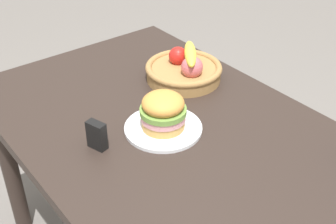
{
  "coord_description": "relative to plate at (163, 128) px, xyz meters",
  "views": [
    {
      "loc": [
        0.94,
        -0.74,
        1.6
      ],
      "look_at": [
        -0.0,
        -0.01,
        0.81
      ],
      "focal_mm": 48.32,
      "sensor_mm": 36.0,
      "label": 1
    }
  ],
  "objects": [
    {
      "name": "dining_table",
      "position": [
        0.0,
        0.03,
        -0.11
      ],
      "size": [
        1.4,
        0.9,
        0.75
      ],
      "color": "#2D231E",
      "rests_on": "ground_plane"
    },
    {
      "name": "plate",
      "position": [
        0.0,
        0.0,
        0.0
      ],
      "size": [
        0.25,
        0.25,
        0.01
      ],
      "primitive_type": "cylinder",
      "color": "white",
      "rests_on": "dining_table"
    },
    {
      "name": "sandwich",
      "position": [
        0.0,
        0.0,
        0.07
      ],
      "size": [
        0.15,
        0.15,
        0.12
      ],
      "color": "tan",
      "rests_on": "plate"
    },
    {
      "name": "fruit_basket",
      "position": [
        -0.21,
        0.26,
        0.04
      ],
      "size": [
        0.29,
        0.29,
        0.14
      ],
      "color": "#9E7542",
      "rests_on": "dining_table"
    },
    {
      "name": "napkin_holder",
      "position": [
        -0.05,
        -0.21,
        0.04
      ],
      "size": [
        0.07,
        0.05,
        0.09
      ],
      "primitive_type": "cube",
      "rotation": [
        0.0,
        0.0,
        0.29
      ],
      "color": "black",
      "rests_on": "dining_table"
    }
  ]
}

